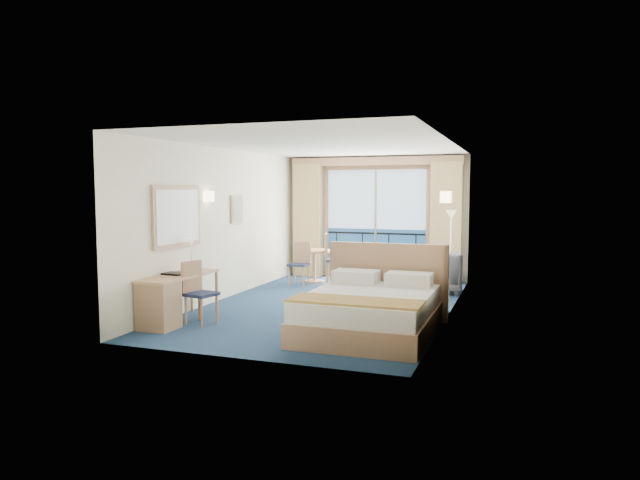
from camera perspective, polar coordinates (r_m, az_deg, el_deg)
The scene contains 22 objects.
floor at distance 9.75m, azimuth 0.91°, elevation -6.56°, with size 6.50×6.50×0.00m, color navy.
room_walls at distance 9.55m, azimuth 0.93°, elevation 3.94°, with size 4.04×6.54×2.72m.
balcony_door at distance 12.67m, azimuth 5.55°, elevation 1.31°, with size 2.36×0.03×2.52m.
curtain_left at distance 12.98m, azimuth -1.23°, elevation 2.00°, with size 0.65×0.22×2.55m, color tan.
curtain_right at distance 12.23m, azimuth 12.49°, elevation 1.70°, with size 0.65×0.22×2.55m, color tan.
pelmet at distance 12.54m, azimuth 5.51°, elevation 7.84°, with size 3.80×0.25×0.18m, color tan.
mirror at distance 9.08m, azimuth -14.08°, elevation 2.30°, with size 0.05×1.25×0.95m.
wall_print at distance 10.75m, azimuth -8.32°, elevation 3.06°, with size 0.04×0.42×0.52m.
sconce_left at distance 9.81m, azimuth -11.04°, elevation 4.30°, with size 0.18×0.18×0.18m, color beige.
sconce_right at distance 8.97m, azimuth 12.48°, elevation 4.22°, with size 0.18×0.18×0.18m, color beige.
bed at distance 7.85m, azimuth 5.08°, elevation -7.01°, with size 1.83×2.18×1.15m.
nightstand at distance 9.27m, azimuth 11.39°, elevation -5.59°, with size 0.40×0.38×0.53m, color #9E7954.
phone at distance 9.27m, azimuth 11.39°, elevation -3.70°, with size 0.17×0.13×0.08m, color beige.
armchair at distance 11.17m, azimuth 11.63°, elevation -3.11°, with size 0.85×0.87×0.79m, color #434651.
floor_lamp at distance 11.51m, azimuth 12.97°, elevation 1.05°, with size 0.22×0.22×1.56m.
desk at distance 8.45m, azimuth -15.41°, elevation -5.85°, with size 0.52×1.50×0.70m.
desk_chair at distance 8.58m, azimuth -12.19°, elevation -4.75°, with size 0.48×0.47×0.92m.
folder at distance 8.75m, azimuth -14.39°, elevation -3.28°, with size 0.31×0.23×0.03m, color black.
desk_lamp at distance 9.19m, azimuth -12.75°, elevation -0.72°, with size 0.13×0.13×0.47m.
round_table at distance 12.16m, azimuth -0.58°, elevation -1.78°, with size 0.76×0.76×0.68m.
table_chair_a at distance 11.87m, azimuth 1.21°, elevation -1.56°, with size 0.60×0.60×1.06m.
table_chair_b at distance 11.78m, azimuth -1.98°, elevation -2.08°, with size 0.38×0.39×0.89m.
Camera 1 is at (3.05, -9.05, 1.95)m, focal length 32.00 mm.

